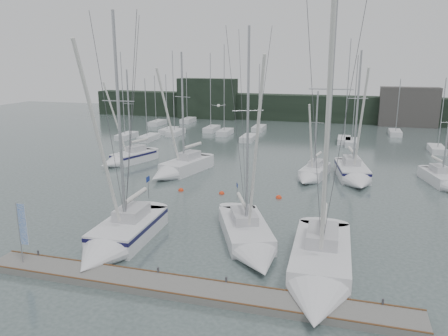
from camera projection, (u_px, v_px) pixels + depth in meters
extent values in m
plane|color=#445251|center=(213.00, 253.00, 27.99)|extent=(160.00, 160.00, 0.00)
cube|color=slate|center=(185.00, 289.00, 23.28)|extent=(24.00, 2.00, 0.40)
cube|color=black|center=(308.00, 108.00, 85.12)|extent=(90.00, 4.00, 5.00)
cube|color=black|center=(207.00, 99.00, 88.23)|extent=(12.00, 3.00, 8.00)
cube|color=#45423F|center=(409.00, 107.00, 78.21)|extent=(10.00, 3.00, 7.00)
cube|color=white|center=(225.00, 132.00, 70.53)|extent=(1.80, 4.50, 0.90)
cylinder|color=#A0A3A8|center=(224.00, 88.00, 68.32)|extent=(0.12, 0.12, 13.24)
cube|color=white|center=(437.00, 150.00, 57.52)|extent=(1.80, 4.50, 0.90)
cylinder|color=#A0A3A8|center=(442.00, 113.00, 55.84)|extent=(0.12, 0.12, 8.88)
cube|color=white|center=(259.00, 128.00, 74.46)|extent=(1.80, 4.50, 0.90)
cylinder|color=#A0A3A8|center=(259.00, 96.00, 72.61)|extent=(0.12, 0.12, 10.30)
cube|color=white|center=(352.00, 143.00, 62.05)|extent=(1.80, 4.50, 0.90)
cylinder|color=#A0A3A8|center=(355.00, 99.00, 60.03)|extent=(0.12, 0.12, 11.67)
cube|color=white|center=(176.00, 133.00, 70.32)|extent=(1.80, 4.50, 0.90)
cylinder|color=#A0A3A8|center=(173.00, 91.00, 68.22)|extent=(0.12, 0.12, 12.35)
cube|color=white|center=(127.00, 136.00, 67.23)|extent=(1.80, 4.50, 0.90)
cylinder|color=#A0A3A8|center=(123.00, 94.00, 65.16)|extent=(0.12, 0.12, 12.10)
cube|color=white|center=(188.00, 120.00, 83.82)|extent=(1.80, 4.50, 0.90)
cylinder|color=#A0A3A8|center=(187.00, 96.00, 82.17)|extent=(0.12, 0.12, 8.64)
cube|color=white|center=(149.00, 138.00, 65.75)|extent=(1.80, 4.50, 0.90)
cylinder|color=#A0A3A8|center=(146.00, 107.00, 64.13)|extent=(0.12, 0.12, 8.41)
cube|color=white|center=(157.00, 123.00, 80.50)|extent=(1.80, 4.50, 0.90)
cylinder|color=#A0A3A8|center=(155.00, 99.00, 78.91)|extent=(0.12, 0.12, 8.18)
cube|color=white|center=(169.00, 131.00, 72.01)|extent=(1.80, 4.50, 0.90)
cylinder|color=#A0A3A8|center=(166.00, 102.00, 70.35)|extent=(0.12, 0.12, 8.75)
cube|color=white|center=(395.00, 133.00, 69.96)|extent=(1.80, 4.50, 0.90)
cylinder|color=#A0A3A8|center=(398.00, 105.00, 68.38)|extent=(0.12, 0.12, 8.12)
cube|color=white|center=(344.00, 140.00, 63.85)|extent=(1.80, 4.50, 0.90)
cylinder|color=#A0A3A8|center=(348.00, 90.00, 61.56)|extent=(0.12, 0.12, 13.86)
cube|color=white|center=(248.00, 138.00, 65.50)|extent=(1.80, 4.50, 0.90)
cylinder|color=#A0A3A8|center=(248.00, 95.00, 63.43)|extent=(0.12, 0.12, 12.03)
cube|color=white|center=(212.00, 129.00, 73.71)|extent=(1.80, 4.50, 0.90)
cylinder|color=#A0A3A8|center=(210.00, 91.00, 71.64)|extent=(0.12, 0.12, 12.04)
cube|color=white|center=(129.00, 231.00, 30.23)|extent=(3.39, 6.70, 1.64)
cone|color=white|center=(93.00, 261.00, 25.80)|extent=(3.26, 2.93, 3.17)
cube|color=#B7B7BC|center=(132.00, 212.00, 30.44)|extent=(1.83, 2.70, 0.76)
cylinder|color=#A0A3A8|center=(119.00, 122.00, 27.89)|extent=(0.20, 0.20, 13.66)
cylinder|color=silver|center=(136.00, 195.00, 30.93)|extent=(0.42, 3.23, 0.31)
cube|color=#11103C|center=(129.00, 224.00, 30.09)|extent=(3.41, 6.72, 0.27)
cube|color=navy|center=(148.00, 179.00, 32.84)|extent=(0.04, 0.59, 0.39)
cube|color=white|center=(245.00, 231.00, 30.43)|extent=(5.37, 7.48, 1.35)
cone|color=white|center=(260.00, 263.00, 25.69)|extent=(3.81, 3.85, 2.87)
cube|color=#B7B7BC|center=(244.00, 216.00, 30.62)|extent=(2.54, 3.16, 0.63)
cylinder|color=#A0A3A8|center=(248.00, 131.00, 28.18)|extent=(0.16, 0.16, 13.00)
cylinder|color=silver|center=(242.00, 201.00, 31.31)|extent=(1.57, 3.20, 0.25)
cube|color=navy|center=(237.00, 185.00, 33.35)|extent=(0.21, 0.45, 0.32)
cube|color=white|center=(321.00, 258.00, 26.22)|extent=(3.51, 7.88, 1.66)
cone|color=white|center=(316.00, 308.00, 20.99)|extent=(3.40, 3.42, 3.32)
cube|color=#B7B7BC|center=(323.00, 235.00, 26.43)|extent=(1.90, 3.16, 0.78)
cylinder|color=#A0A3A8|center=(329.00, 118.00, 23.59)|extent=(0.20, 0.20, 15.36)
cylinder|color=silver|center=(324.00, 214.00, 27.13)|extent=(0.40, 3.82, 0.31)
cube|color=maroon|center=(326.00, 193.00, 29.38)|extent=(0.03, 0.60, 0.40)
cube|color=white|center=(134.00, 158.00, 52.28)|extent=(4.07, 5.80, 1.48)
cone|color=white|center=(109.00, 164.00, 49.29)|extent=(3.08, 2.95, 2.47)
cube|color=#B7B7BC|center=(136.00, 148.00, 52.40)|extent=(1.98, 2.44, 0.69)
cylinder|color=#A0A3A8|center=(129.00, 112.00, 50.60)|extent=(0.18, 0.18, 9.65)
cylinder|color=silver|center=(139.00, 140.00, 52.62)|extent=(1.11, 2.53, 0.28)
cube|color=#11103C|center=(133.00, 154.00, 52.15)|extent=(4.10, 5.83, 0.25)
cube|color=white|center=(186.00, 167.00, 47.81)|extent=(4.26, 6.86, 1.65)
cone|color=white|center=(160.00, 177.00, 44.01)|extent=(3.35, 3.33, 2.75)
cube|color=#B7B7BC|center=(189.00, 155.00, 47.97)|extent=(2.10, 2.85, 0.77)
cylinder|color=#A0A3A8|center=(183.00, 108.00, 45.82)|extent=(0.20, 0.20, 11.39)
cylinder|color=silver|center=(193.00, 145.00, 48.33)|extent=(1.07, 3.09, 0.31)
cube|color=white|center=(315.00, 173.00, 45.65)|extent=(3.00, 5.03, 1.36)
cone|color=white|center=(305.00, 181.00, 42.73)|extent=(2.50, 2.38, 2.17)
cube|color=#B7B7BC|center=(316.00, 163.00, 45.79)|extent=(1.52, 2.07, 0.63)
cylinder|color=#A0A3A8|center=(316.00, 130.00, 44.22)|extent=(0.16, 0.16, 7.83)
cylinder|color=silver|center=(318.00, 155.00, 46.02)|extent=(0.67, 2.31, 0.25)
cube|color=white|center=(352.00, 173.00, 45.51)|extent=(3.77, 6.43, 1.63)
cone|color=white|center=(359.00, 184.00, 41.35)|extent=(3.20, 3.02, 2.82)
cube|color=#B7B7BC|center=(352.00, 160.00, 45.74)|extent=(1.92, 2.64, 0.76)
cylinder|color=#A0A3A8|center=(357.00, 110.00, 43.47)|extent=(0.20, 0.20, 11.55)
cylinder|color=silver|center=(351.00, 150.00, 46.14)|extent=(0.78, 2.97, 0.30)
cube|color=#11103C|center=(352.00, 168.00, 45.38)|extent=(3.79, 6.45, 0.27)
cube|color=white|center=(440.00, 179.00, 43.30)|extent=(3.43, 5.53, 1.36)
cube|color=#B7B7BC|center=(439.00, 169.00, 43.50)|extent=(1.70, 2.29, 0.63)
cylinder|color=#A0A3A8|center=(448.00, 131.00, 41.74)|extent=(0.16, 0.16, 8.45)
cylinder|color=silver|center=(438.00, 159.00, 43.85)|extent=(0.85, 2.50, 0.25)
sphere|color=red|center=(222.00, 194.00, 40.10)|extent=(0.51, 0.51, 0.51)
sphere|color=red|center=(279.00, 198.00, 38.88)|extent=(0.55, 0.55, 0.55)
sphere|color=red|center=(181.00, 191.00, 41.04)|extent=(0.51, 0.51, 0.51)
cylinder|color=#A0A3A8|center=(19.00, 233.00, 25.38)|extent=(0.07, 0.07, 3.76)
cube|color=blue|center=(23.00, 225.00, 25.18)|extent=(0.50, 0.04, 2.51)
ellipsoid|color=white|center=(218.00, 106.00, 29.08)|extent=(0.35, 0.46, 0.19)
cube|color=#94979C|center=(215.00, 105.00, 29.04)|extent=(0.43, 0.28, 0.10)
cube|color=#94979C|center=(222.00, 105.00, 29.10)|extent=(0.43, 0.28, 0.10)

